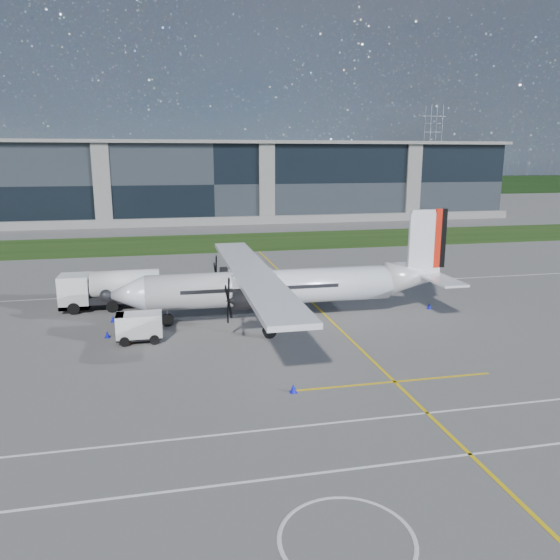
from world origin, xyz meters
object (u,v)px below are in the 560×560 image
object	(u,v)px
turboprop_aircraft	(284,267)
safety_cone_nose_stbd	(113,319)
baggage_tug	(139,327)
safety_cone_nose_port	(107,334)
pylon_east	(432,150)
safety_cone_portwing	(293,388)
fuel_tanker_truck	(103,290)
ground_crew_person	(130,331)
safety_cone_tail	(429,306)

from	to	relation	value
turboprop_aircraft	safety_cone_nose_stbd	xyz separation A→B (m)	(-13.27, 1.99, -4.00)
baggage_tug	safety_cone_nose_port	world-z (taller)	baggage_tug
pylon_east	safety_cone_portwing	distance (m)	179.87
fuel_tanker_truck	baggage_tug	size ratio (longest dim) A/B	2.61
baggage_tug	safety_cone_nose_stbd	size ratio (longest dim) A/B	6.65
turboprop_aircraft	fuel_tanker_truck	bearing A→B (deg)	157.00
pylon_east	safety_cone_nose_stbd	bearing A→B (deg)	-125.12
fuel_tanker_truck	turboprop_aircraft	bearing A→B (deg)	-23.00
pylon_east	ground_crew_person	size ratio (longest dim) A/B	16.23
safety_cone_portwing	safety_cone_tail	distance (m)	20.66
fuel_tanker_truck	baggage_tug	distance (m)	9.80
baggage_tug	safety_cone_nose_port	bearing A→B (deg)	151.31
turboprop_aircraft	ground_crew_person	xyz separation A→B (m)	(-11.66, -3.53, -3.33)
turboprop_aircraft	safety_cone_nose_stbd	bearing A→B (deg)	171.45
safety_cone_nose_port	safety_cone_nose_stbd	xyz separation A→B (m)	(0.09, 3.87, 0.00)
baggage_tug	safety_cone_portwing	world-z (taller)	baggage_tug
safety_cone_portwing	turboprop_aircraft	bearing A→B (deg)	79.62
pylon_east	safety_cone_nose_port	distance (m)	175.59
baggage_tug	safety_cone_nose_port	size ratio (longest dim) A/B	6.65
safety_cone_nose_port	pylon_east	bearing A→B (deg)	55.59
safety_cone_nose_port	safety_cone_portwing	distance (m)	16.04
turboprop_aircraft	ground_crew_person	world-z (taller)	turboprop_aircraft
baggage_tug	safety_cone_tail	distance (m)	24.02
safety_cone_nose_stbd	safety_cone_tail	xyz separation A→B (m)	(26.00, -1.73, 0.00)
safety_cone_nose_port	safety_cone_tail	distance (m)	26.17
turboprop_aircraft	fuel_tanker_truck	distance (m)	15.74
pylon_east	safety_cone_tail	size ratio (longest dim) A/B	60.00
pylon_east	ground_crew_person	world-z (taller)	pylon_east
pylon_east	safety_cone_portwing	bearing A→B (deg)	-119.41
turboprop_aircraft	safety_cone_portwing	xyz separation A→B (m)	(-2.51, -13.69, -4.00)
safety_cone_nose_stbd	turboprop_aircraft	bearing A→B (deg)	-8.55
fuel_tanker_truck	safety_cone_nose_stbd	world-z (taller)	fuel_tanker_truck
turboprop_aircraft	safety_cone_portwing	size ratio (longest dim) A/B	56.67
fuel_tanker_truck	safety_cone_tail	xyz separation A→B (m)	(27.02, -5.80, -1.38)
pylon_east	turboprop_aircraft	size ratio (longest dim) A/B	1.06
fuel_tanker_truck	pylon_east	bearing A→B (deg)	53.80
safety_cone_nose_port	safety_cone_nose_stbd	size ratio (longest dim) A/B	1.00
safety_cone_nose_port	turboprop_aircraft	bearing A→B (deg)	8.00
ground_crew_person	fuel_tanker_truck	bearing A→B (deg)	42.14
baggage_tug	safety_cone_portwing	size ratio (longest dim) A/B	6.65
fuel_tanker_truck	ground_crew_person	bearing A→B (deg)	-74.68
ground_crew_person	safety_cone_nose_stbd	xyz separation A→B (m)	(-1.61, 5.53, -0.67)
pylon_east	turboprop_aircraft	bearing A→B (deg)	-120.98
fuel_tanker_truck	baggage_tug	bearing A→B (deg)	-70.51
pylon_east	fuel_tanker_truck	world-z (taller)	pylon_east
fuel_tanker_truck	safety_cone_tail	bearing A→B (deg)	-12.12
turboprop_aircraft	baggage_tug	distance (m)	11.92
turboprop_aircraft	ground_crew_person	size ratio (longest dim) A/B	15.33
baggage_tug	safety_cone_portwing	bearing A→B (deg)	-51.05
safety_cone_nose_port	safety_cone_nose_stbd	bearing A→B (deg)	88.73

